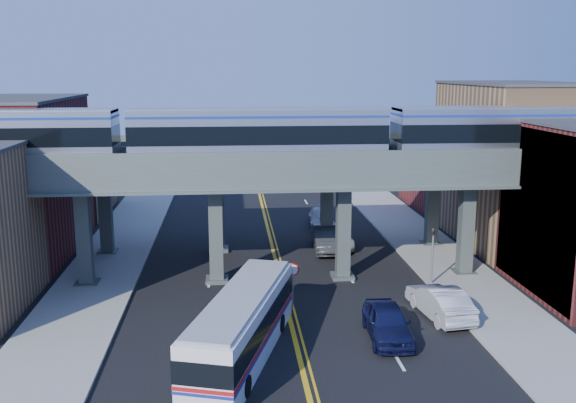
# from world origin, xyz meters

# --- Properties ---
(ground) EXTENTS (120.00, 120.00, 0.00)m
(ground) POSITION_xyz_m (0.00, 0.00, 0.00)
(ground) COLOR black
(ground) RESTS_ON ground
(sidewalk_west) EXTENTS (5.00, 70.00, 0.16)m
(sidewalk_west) POSITION_xyz_m (-11.50, 10.00, 0.08)
(sidewalk_west) COLOR gray
(sidewalk_west) RESTS_ON ground
(sidewalk_east) EXTENTS (5.00, 70.00, 0.16)m
(sidewalk_east) POSITION_xyz_m (11.50, 10.00, 0.08)
(sidewalk_east) COLOR gray
(sidewalk_east) RESTS_ON ground
(building_west_b) EXTENTS (8.00, 14.00, 11.00)m
(building_west_b) POSITION_xyz_m (-18.50, 16.00, 5.50)
(building_west_b) COLOR maroon
(building_west_b) RESTS_ON ground
(building_west_c) EXTENTS (8.00, 10.00, 8.00)m
(building_west_c) POSITION_xyz_m (-18.50, 29.00, 4.00)
(building_west_c) COLOR #936F4C
(building_west_c) RESTS_ON ground
(building_east_b) EXTENTS (8.00, 14.00, 12.00)m
(building_east_b) POSITION_xyz_m (18.50, 16.00, 6.00)
(building_east_b) COLOR #936F4C
(building_east_b) RESTS_ON ground
(building_east_c) EXTENTS (8.00, 10.00, 9.00)m
(building_east_c) POSITION_xyz_m (18.50, 29.00, 4.50)
(building_east_c) COLOR maroon
(building_east_c) RESTS_ON ground
(mural_panel) EXTENTS (0.10, 9.50, 9.50)m
(mural_panel) POSITION_xyz_m (14.55, 4.00, 4.75)
(mural_panel) COLOR teal
(mural_panel) RESTS_ON ground
(elevated_viaduct_near) EXTENTS (52.00, 3.60, 7.40)m
(elevated_viaduct_near) POSITION_xyz_m (0.00, 8.00, 6.47)
(elevated_viaduct_near) COLOR #3F4A47
(elevated_viaduct_near) RESTS_ON ground
(elevated_viaduct_far) EXTENTS (52.00, 3.60, 7.40)m
(elevated_viaduct_far) POSITION_xyz_m (0.00, 15.00, 6.47)
(elevated_viaduct_far) COLOR #3F4A47
(elevated_viaduct_far) RESTS_ON ground
(transit_train) EXTENTS (47.69, 2.99, 3.49)m
(transit_train) POSITION_xyz_m (-1.28, 8.00, 9.29)
(transit_train) COLOR black
(transit_train) RESTS_ON elevated_viaduct_near
(stop_sign) EXTENTS (0.76, 0.09, 2.63)m
(stop_sign) POSITION_xyz_m (0.30, 3.00, 1.76)
(stop_sign) COLOR slate
(stop_sign) RESTS_ON ground
(traffic_signal) EXTENTS (0.15, 0.18, 4.10)m
(traffic_signal) POSITION_xyz_m (9.20, 6.00, 2.30)
(traffic_signal) COLOR slate
(traffic_signal) RESTS_ON ground
(transit_bus) EXTENTS (5.62, 11.51, 2.90)m
(transit_bus) POSITION_xyz_m (-2.63, -2.96, 1.49)
(transit_bus) COLOR white
(transit_bus) RESTS_ON ground
(car_lane_a) EXTENTS (2.24, 5.09, 1.71)m
(car_lane_a) POSITION_xyz_m (4.58, -1.55, 0.85)
(car_lane_a) COLOR #0E1136
(car_lane_a) RESTS_ON ground
(car_lane_b) EXTENTS (2.23, 5.59, 1.81)m
(car_lane_b) POSITION_xyz_m (3.93, 14.44, 0.90)
(car_lane_b) COLOR #2F2F31
(car_lane_b) RESTS_ON ground
(car_lane_c) EXTENTS (2.64, 5.50, 1.51)m
(car_lane_c) POSITION_xyz_m (4.56, 15.30, 0.76)
(car_lane_c) COLOR silver
(car_lane_c) RESTS_ON ground
(car_lane_d) EXTENTS (2.43, 5.19, 1.46)m
(car_lane_d) POSITION_xyz_m (4.58, 21.83, 0.73)
(car_lane_d) COLOR #A4A5A9
(car_lane_d) RESTS_ON ground
(car_parked_curb) EXTENTS (2.51, 5.46, 1.73)m
(car_parked_curb) POSITION_xyz_m (8.08, 1.02, 0.87)
(car_parked_curb) COLOR #BCBDC1
(car_parked_curb) RESTS_ON ground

